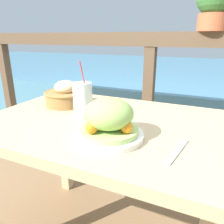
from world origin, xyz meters
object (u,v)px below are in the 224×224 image
(salad_plate, at_px, (109,121))
(potted_plant, at_px, (215,2))
(drink_glass, at_px, (83,99))
(bread_basket, at_px, (66,95))

(salad_plate, height_order, potted_plant, potted_plant)
(salad_plate, distance_m, potted_plant, 0.98)
(potted_plant, bearing_deg, salad_plate, -107.65)
(potted_plant, bearing_deg, drink_glass, -124.98)
(drink_glass, relative_size, potted_plant, 0.87)
(bread_basket, bearing_deg, salad_plate, -36.05)
(bread_basket, distance_m, potted_plant, 0.96)
(bread_basket, xyz_separation_m, potted_plant, (0.63, 0.56, 0.47))
(potted_plant, bearing_deg, bread_basket, -138.59)
(salad_plate, distance_m, drink_glass, 0.26)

